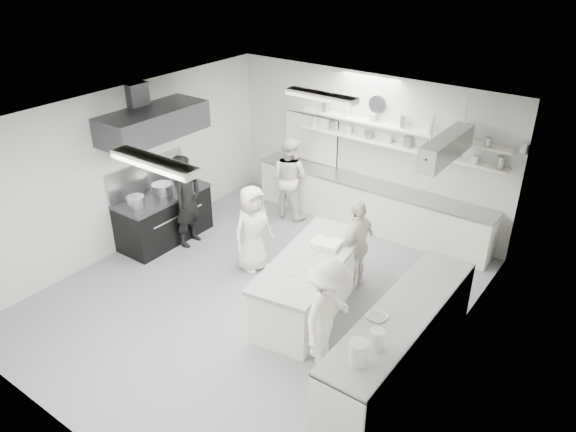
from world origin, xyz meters
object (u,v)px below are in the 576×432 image
Objects in this scene: back_counter at (368,205)px; cook_back at (289,178)px; right_counter at (400,341)px; stove at (164,218)px; cook_stove at (187,201)px; prep_island at (311,284)px.

cook_back is (-1.55, -0.57, 0.40)m from back_counter.
back_counter is 4.13m from right_counter.
right_counter reaches higher than stove.
cook_back is at bearing 144.07° from right_counter.
right_counter reaches higher than back_counter.
back_counter is at bearing 124.65° from right_counter.
back_counter is at bearing -51.47° from cook_stove.
cook_stove is 1.04× the size of cook_back.
stove is at bearing 101.34° from cook_stove.
stove is 0.75× the size of prep_island.
prep_island is at bearing -2.55° from stove.
back_counter is 2.08× the size of prep_island.
stove is at bearing -136.01° from back_counter.
right_counter is (2.35, -3.40, 0.01)m from back_counter.
prep_island is 1.39× the size of cook_back.
prep_island is at bearing 129.80° from cook_back.
back_counter reaches higher than prep_island.
stove is 0.69m from cook_stove.
back_counter is 3.58m from cook_stove.
cook_stove is at bearing 20.22° from stove.
cook_stove reaches higher than right_counter.
cook_back is (0.86, 2.05, -0.03)m from cook_stove.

